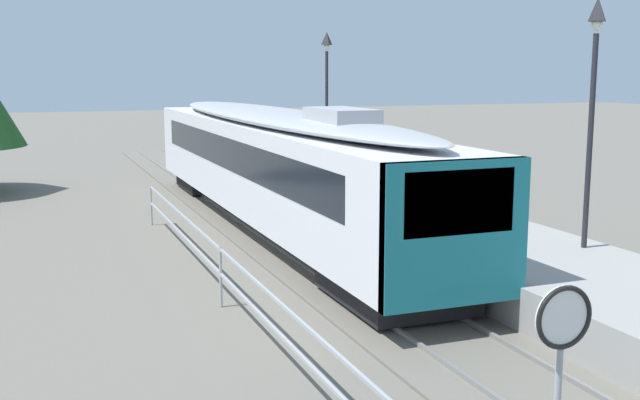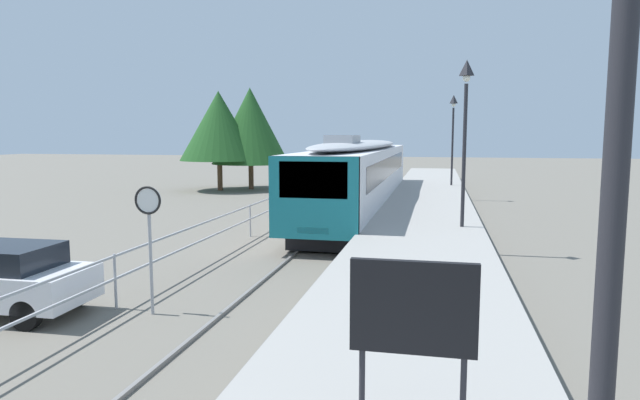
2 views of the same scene
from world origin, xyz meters
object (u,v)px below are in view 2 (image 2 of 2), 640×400
Objects in this scene: platform_lamp_mid_platform at (465,112)px; speed_limit_sign at (149,218)px; commuter_train at (361,171)px; platform_notice_board at (413,314)px; platform_lamp_far_end at (453,123)px.

speed_limit_sign is at bearing -131.26° from platform_lamp_mid_platform.
commuter_train is 11.66× the size of platform_notice_board.
platform_notice_board is at bearing -42.91° from speed_limit_sign.
platform_notice_board is (-1.02, -28.58, -2.44)m from platform_lamp_far_end.
platform_lamp_far_end is 28.71m from platform_notice_board.
platform_notice_board is at bearing -80.72° from commuter_train.
platform_lamp_mid_platform and platform_lamp_far_end have the same top height.
platform_lamp_mid_platform is 1.00× the size of platform_lamp_far_end.
commuter_train is 21.66m from platform_notice_board.
platform_notice_board is (3.49, -21.37, 0.04)m from commuter_train.
platform_lamp_far_end is at bearing 90.00° from platform_lamp_mid_platform.
platform_lamp_mid_platform is at bearing -90.00° from platform_lamp_far_end.
platform_lamp_mid_platform is at bearing -61.23° from commuter_train.
platform_lamp_far_end is (0.00, 15.42, 0.00)m from platform_lamp_mid_platform.
speed_limit_sign is (-2.31, -15.98, -0.03)m from commuter_train.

